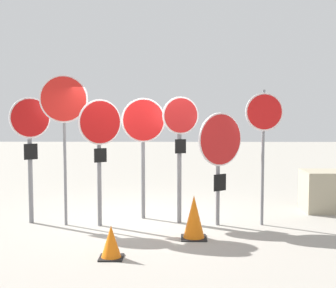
{
  "coord_description": "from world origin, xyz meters",
  "views": [
    {
      "loc": [
        0.53,
        -8.64,
        2.15
      ],
      "look_at": [
        0.45,
        0.0,
        1.46
      ],
      "focal_mm": 50.0,
      "sensor_mm": 36.0,
      "label": 1
    }
  ],
  "objects": [
    {
      "name": "ground_plane",
      "position": [
        0.0,
        0.0,
        0.0
      ],
      "size": [
        40.0,
        40.0,
        0.0
      ],
      "primitive_type": "plane",
      "color": "gray"
    },
    {
      "name": "stop_sign_0",
      "position": [
        -2.07,
        -0.16,
        1.61
      ],
      "size": [
        0.65,
        0.41,
        2.32
      ],
      "rotation": [
        0.0,
        0.0,
        0.55
      ],
      "color": "slate",
      "rests_on": "ground"
    },
    {
      "name": "stop_sign_1",
      "position": [
        -1.4,
        -0.33,
        2.11
      ],
      "size": [
        0.85,
        0.16,
        2.72
      ],
      "rotation": [
        0.0,
        0.0,
        0.15
      ],
      "color": "slate",
      "rests_on": "ground"
    },
    {
      "name": "stop_sign_2",
      "position": [
        -0.76,
        -0.36,
        1.63
      ],
      "size": [
        0.71,
        0.44,
        2.28
      ],
      "rotation": [
        0.0,
        0.0,
        0.54
      ],
      "color": "slate",
      "rests_on": "ground"
    },
    {
      "name": "stop_sign_3",
      "position": [
        -0.02,
        0.21,
        1.68
      ],
      "size": [
        0.82,
        0.22,
        2.32
      ],
      "rotation": [
        0.0,
        0.0,
        0.23
      ],
      "color": "slate",
      "rests_on": "ground"
    },
    {
      "name": "stop_sign_4",
      "position": [
        0.67,
        -0.11,
        1.62
      ],
      "size": [
        0.66,
        0.24,
        2.34
      ],
      "rotation": [
        0.0,
        0.0,
        0.32
      ],
      "color": "slate",
      "rests_on": "ground"
    },
    {
      "name": "stop_sign_5",
      "position": [
        1.38,
        -0.29,
        1.43
      ],
      "size": [
        0.81,
        0.55,
        2.05
      ],
      "rotation": [
        0.0,
        0.0,
        0.58
      ],
      "color": "slate",
      "rests_on": "ground"
    },
    {
      "name": "stop_sign_6",
      "position": [
        2.17,
        -0.28,
        1.84
      ],
      "size": [
        0.68,
        0.13,
        2.46
      ],
      "rotation": [
        0.0,
        0.0,
        0.07
      ],
      "color": "slate",
      "rests_on": "ground"
    },
    {
      "name": "traffic_cone_0",
      "position": [
        0.88,
        -1.13,
        0.35
      ],
      "size": [
        0.42,
        0.42,
        0.72
      ],
      "color": "black",
      "rests_on": "ground"
    },
    {
      "name": "traffic_cone_1",
      "position": [
        -0.34,
        -2.15,
        0.23
      ],
      "size": [
        0.34,
        0.34,
        0.48
      ],
      "color": "black",
      "rests_on": "ground"
    },
    {
      "name": "storage_crate",
      "position": [
        3.71,
        0.91,
        0.42
      ],
      "size": [
        0.96,
        0.79,
        0.84
      ],
      "color": "#9E937A",
      "rests_on": "ground"
    }
  ]
}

